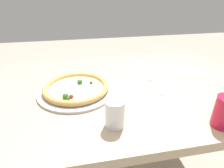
% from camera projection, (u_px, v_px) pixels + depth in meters
% --- Properties ---
extents(dining_table, '(1.33, 0.89, 0.75)m').
position_uv_depth(dining_table, '(123.00, 103.00, 1.02)').
color(dining_table, tan).
rests_on(dining_table, ground).
extents(pizza_near, '(0.37, 0.37, 0.04)m').
position_uv_depth(pizza_near, '(76.00, 89.00, 0.91)').
color(pizza_near, '#B7B7BC').
rests_on(pizza_near, dining_table).
extents(water_cup_clear, '(0.07, 0.07, 0.11)m').
position_uv_depth(water_cup_clear, '(115.00, 113.00, 0.67)').
color(water_cup_clear, silver).
rests_on(water_cup_clear, dining_table).
extents(paper_napkin, '(0.19, 0.17, 0.00)m').
position_uv_depth(paper_napkin, '(184.00, 73.00, 1.12)').
color(paper_napkin, white).
rests_on(paper_napkin, dining_table).
extents(fork, '(0.03, 0.20, 0.00)m').
position_uv_depth(fork, '(155.00, 84.00, 0.99)').
color(fork, silver).
rests_on(fork, dining_table).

